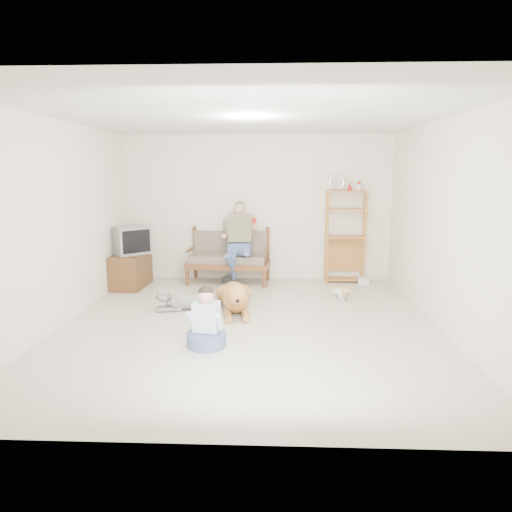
{
  "coord_description": "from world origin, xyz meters",
  "views": [
    {
      "loc": [
        0.32,
        -5.85,
        2.01
      ],
      "look_at": [
        0.05,
        1.0,
        0.76
      ],
      "focal_mm": 32.0,
      "sensor_mm": 36.0,
      "label": 1
    }
  ],
  "objects_px": {
    "tv_stand": "(131,270)",
    "golden_retriever": "(235,297)",
    "loveseat": "(229,256)",
    "etagere": "(345,235)"
  },
  "relations": [
    {
      "from": "tv_stand",
      "to": "golden_retriever",
      "type": "distance_m",
      "value": 2.38
    },
    {
      "from": "loveseat",
      "to": "golden_retriever",
      "type": "relative_size",
      "value": 0.94
    },
    {
      "from": "tv_stand",
      "to": "golden_retriever",
      "type": "height_order",
      "value": "tv_stand"
    },
    {
      "from": "loveseat",
      "to": "tv_stand",
      "type": "bearing_deg",
      "value": -161.18
    },
    {
      "from": "loveseat",
      "to": "golden_retriever",
      "type": "xyz_separation_m",
      "value": [
        0.27,
        -1.77,
        -0.28
      ]
    },
    {
      "from": "loveseat",
      "to": "etagere",
      "type": "bearing_deg",
      "value": 7.66
    },
    {
      "from": "tv_stand",
      "to": "golden_retriever",
      "type": "relative_size",
      "value": 0.56
    },
    {
      "from": "loveseat",
      "to": "etagere",
      "type": "relative_size",
      "value": 0.78
    },
    {
      "from": "etagere",
      "to": "golden_retriever",
      "type": "xyz_separation_m",
      "value": [
        -1.89,
        -1.89,
        -0.67
      ]
    },
    {
      "from": "tv_stand",
      "to": "golden_retriever",
      "type": "xyz_separation_m",
      "value": [
        1.98,
        -1.33,
        -0.1
      ]
    }
  ]
}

